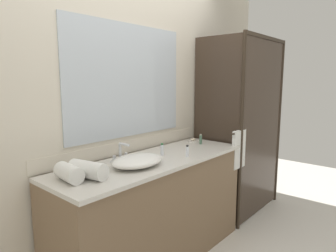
% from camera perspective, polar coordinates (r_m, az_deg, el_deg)
% --- Properties ---
extents(wall_back_with_mirror, '(4.40, 0.06, 2.60)m').
position_cam_1_polar(wall_back_with_mirror, '(2.59, -7.96, 3.76)').
color(wall_back_with_mirror, beige).
rests_on(wall_back_with_mirror, ground_plane).
extents(vanity_cabinet, '(1.80, 0.58, 0.90)m').
position_cam_1_polar(vanity_cabinet, '(2.58, -2.44, -15.92)').
color(vanity_cabinet, brown).
rests_on(vanity_cabinet, ground_plane).
extents(shower_enclosure, '(1.20, 0.59, 2.00)m').
position_cam_1_polar(shower_enclosure, '(3.33, 15.25, -0.34)').
color(shower_enclosure, '#2D2319').
rests_on(shower_enclosure, ground_plane).
extents(sink_basin, '(0.42, 0.31, 0.08)m').
position_cam_1_polar(sink_basin, '(2.21, -5.91, -6.67)').
color(sink_basin, white).
rests_on(sink_basin, vanity_cabinet).
extents(faucet, '(0.17, 0.13, 0.15)m').
position_cam_1_polar(faucet, '(2.34, -9.11, -5.65)').
color(faucet, silver).
rests_on(faucet, vanity_cabinet).
extents(soap_dish, '(0.10, 0.07, 0.04)m').
position_cam_1_polar(soap_dish, '(3.08, 4.91, -2.74)').
color(soap_dish, silver).
rests_on(soap_dish, vanity_cabinet).
extents(amenity_bottle_lotion, '(0.03, 0.03, 0.10)m').
position_cam_1_polar(amenity_bottle_lotion, '(2.51, -1.17, -4.56)').
color(amenity_bottle_lotion, silver).
rests_on(amenity_bottle_lotion, vanity_cabinet).
extents(amenity_bottle_body_wash, '(0.03, 0.03, 0.10)m').
position_cam_1_polar(amenity_bottle_body_wash, '(2.96, 6.34, -2.57)').
color(amenity_bottle_body_wash, '#4C7056').
rests_on(amenity_bottle_body_wash, vanity_cabinet).
extents(amenity_bottle_shampoo, '(0.03, 0.03, 0.10)m').
position_cam_1_polar(amenity_bottle_shampoo, '(2.46, 3.75, -4.88)').
color(amenity_bottle_shampoo, silver).
rests_on(amenity_bottle_shampoo, vanity_cabinet).
extents(rolled_towel_near_edge, '(0.13, 0.23, 0.11)m').
position_cam_1_polar(rolled_towel_near_edge, '(1.98, -18.64, -8.60)').
color(rolled_towel_near_edge, white).
rests_on(rolled_towel_near_edge, vanity_cabinet).
extents(rolled_towel_middle, '(0.17, 0.28, 0.11)m').
position_cam_1_polar(rolled_towel_middle, '(1.99, -15.24, -8.18)').
color(rolled_towel_middle, white).
rests_on(rolled_towel_middle, vanity_cabinet).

